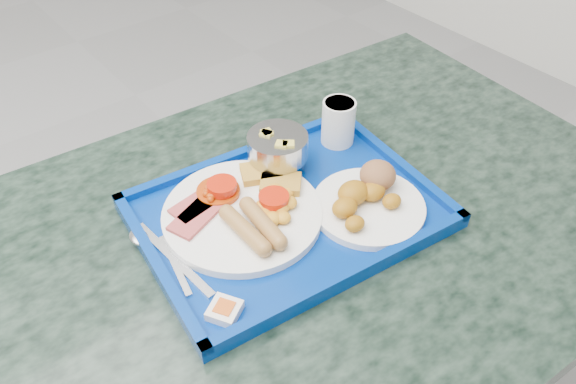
{
  "coord_description": "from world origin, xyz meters",
  "views": [
    {
      "loc": [
        0.51,
        -0.85,
        1.42
      ],
      "look_at": [
        0.92,
        -0.33,
        0.82
      ],
      "focal_mm": 35.0,
      "sensor_mm": 36.0,
      "label": 1
    }
  ],
  "objects_px": {
    "tray": "(288,213)",
    "main_plate": "(246,210)",
    "table": "(301,296)",
    "fruit_bowl": "(278,147)",
    "bread_plate": "(368,198)",
    "juice_cup": "(338,121)"
  },
  "relations": [
    {
      "from": "table",
      "to": "fruit_bowl",
      "type": "height_order",
      "value": "fruit_bowl"
    },
    {
      "from": "table",
      "to": "tray",
      "type": "relative_size",
      "value": 2.49
    },
    {
      "from": "main_plate",
      "to": "juice_cup",
      "type": "xyz_separation_m",
      "value": [
        0.25,
        0.06,
        0.03
      ]
    },
    {
      "from": "main_plate",
      "to": "juice_cup",
      "type": "relative_size",
      "value": 3.02
    },
    {
      "from": "tray",
      "to": "main_plate",
      "type": "distance_m",
      "value": 0.07
    },
    {
      "from": "tray",
      "to": "juice_cup",
      "type": "distance_m",
      "value": 0.22
    },
    {
      "from": "table",
      "to": "bread_plate",
      "type": "distance_m",
      "value": 0.25
    },
    {
      "from": "bread_plate",
      "to": "table",
      "type": "bearing_deg",
      "value": 153.46
    },
    {
      "from": "tray",
      "to": "fruit_bowl",
      "type": "distance_m",
      "value": 0.12
    },
    {
      "from": "tray",
      "to": "main_plate",
      "type": "xyz_separation_m",
      "value": [
        -0.06,
        0.03,
        0.02
      ]
    },
    {
      "from": "tray",
      "to": "fruit_bowl",
      "type": "xyz_separation_m",
      "value": [
        0.05,
        0.1,
        0.05
      ]
    },
    {
      "from": "table",
      "to": "tray",
      "type": "bearing_deg",
      "value": 112.75
    },
    {
      "from": "tray",
      "to": "fruit_bowl",
      "type": "relative_size",
      "value": 4.84
    },
    {
      "from": "main_plate",
      "to": "table",
      "type": "bearing_deg",
      "value": -38.84
    },
    {
      "from": "tray",
      "to": "main_plate",
      "type": "relative_size",
      "value": 1.98
    },
    {
      "from": "tray",
      "to": "main_plate",
      "type": "bearing_deg",
      "value": 152.49
    },
    {
      "from": "tray",
      "to": "juice_cup",
      "type": "relative_size",
      "value": 5.98
    },
    {
      "from": "table",
      "to": "fruit_bowl",
      "type": "bearing_deg",
      "value": 71.17
    },
    {
      "from": "fruit_bowl",
      "to": "bread_plate",
      "type": "bearing_deg",
      "value": -72.09
    },
    {
      "from": "main_plate",
      "to": "bread_plate",
      "type": "xyz_separation_m",
      "value": [
        0.17,
        -0.11,
        0.01
      ]
    },
    {
      "from": "fruit_bowl",
      "to": "main_plate",
      "type": "bearing_deg",
      "value": -151.19
    },
    {
      "from": "table",
      "to": "main_plate",
      "type": "xyz_separation_m",
      "value": [
        -0.07,
        0.06,
        0.22
      ]
    }
  ]
}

